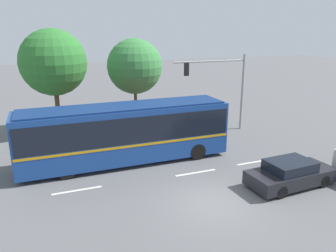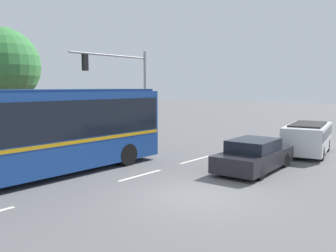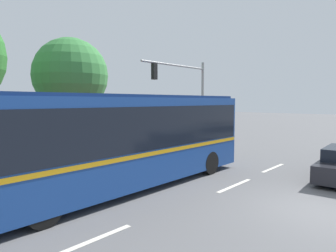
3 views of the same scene
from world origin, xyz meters
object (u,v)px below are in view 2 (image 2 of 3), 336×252
city_bus (28,129)px  suv_left_lane (308,136)px  traffic_light_pole (127,81)px  street_tree_centre (1,66)px  sedan_foreground (254,156)px

city_bus → suv_left_lane: city_bus is taller
traffic_light_pole → street_tree_centre: street_tree_centre is taller
city_bus → sedan_foreground: 9.20m
city_bus → street_tree_centre: street_tree_centre is taller
traffic_light_pole → street_tree_centre: 7.27m
sedan_foreground → traffic_light_pole: (1.65, 9.42, 3.24)m
city_bus → traffic_light_pole: bearing=22.2°
city_bus → suv_left_lane: bearing=-27.7°
street_tree_centre → traffic_light_pole: bearing=-38.2°
city_bus → street_tree_centre: size_ratio=1.74×
sedan_foreground → city_bus: bearing=136.0°
suv_left_lane → traffic_light_pole: 10.91m
sedan_foreground → street_tree_centre: bearing=103.3°
street_tree_centre → city_bus: bearing=-109.7°
city_bus → traffic_light_pole: size_ratio=2.07×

